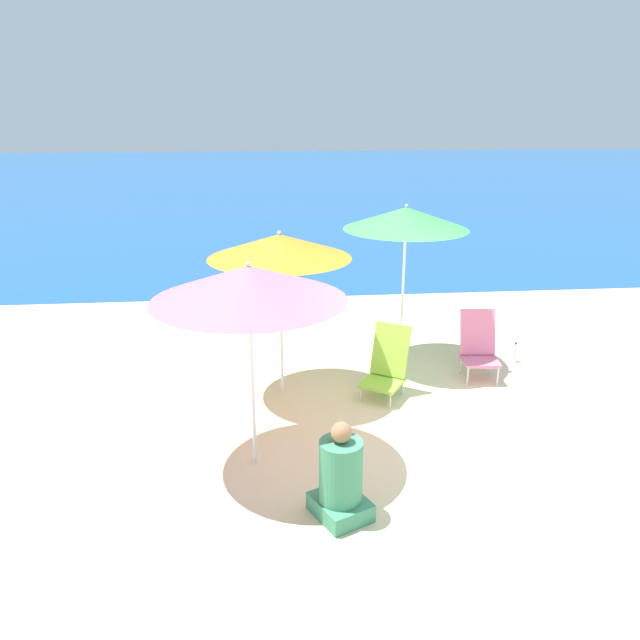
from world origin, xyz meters
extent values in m
plane|color=beige|center=(0.00, 0.00, 0.00)|extent=(60.00, 60.00, 0.00)
cube|color=#1E5699|center=(0.00, 25.59, 0.00)|extent=(60.00, 40.00, 0.01)
cylinder|color=white|center=(-2.00, 1.62, 0.84)|extent=(0.04, 0.04, 1.67)
cone|color=orange|center=(-2.00, 1.62, 1.81)|extent=(1.64, 1.64, 0.27)
sphere|color=white|center=(-2.00, 1.62, 1.96)|extent=(0.04, 0.04, 0.04)
cylinder|color=white|center=(-0.36, 2.43, 0.91)|extent=(0.04, 0.04, 1.82)
cone|color=#47B756|center=(-0.36, 2.43, 1.96)|extent=(1.60, 1.60, 0.28)
sphere|color=white|center=(-0.36, 2.43, 2.12)|extent=(0.04, 0.04, 0.04)
cylinder|color=white|center=(-2.32, 0.04, 0.83)|extent=(0.04, 0.04, 1.66)
cone|color=pink|center=(-2.32, 0.04, 1.82)|extent=(1.78, 1.78, 0.32)
sphere|color=white|center=(-2.32, 0.04, 2.00)|extent=(0.04, 0.04, 0.04)
cylinder|color=silver|center=(-1.09, 1.26, 0.09)|extent=(0.02, 0.02, 0.19)
cylinder|color=silver|center=(-0.78, 1.06, 0.09)|extent=(0.02, 0.02, 0.19)
cylinder|color=silver|center=(-0.87, 1.60, 0.09)|extent=(0.02, 0.02, 0.19)
cylinder|color=silver|center=(-0.56, 1.40, 0.09)|extent=(0.02, 0.02, 0.19)
cube|color=#8ECC3D|center=(-0.82, 1.33, 0.20)|extent=(0.63, 0.64, 0.04)
cube|color=#8ECC3D|center=(-0.69, 1.53, 0.54)|extent=(0.48, 0.41, 0.62)
cylinder|color=silver|center=(0.30, 1.57, 0.12)|extent=(0.02, 0.02, 0.24)
cylinder|color=silver|center=(0.68, 1.54, 0.12)|extent=(0.02, 0.02, 0.24)
cylinder|color=silver|center=(0.34, 1.94, 0.12)|extent=(0.02, 0.02, 0.24)
cylinder|color=silver|center=(0.71, 1.91, 0.12)|extent=(0.02, 0.02, 0.24)
cube|color=pink|center=(0.51, 1.74, 0.26)|extent=(0.48, 0.48, 0.04)
cube|color=pink|center=(0.53, 1.96, 0.57)|extent=(0.46, 0.26, 0.57)
cube|color=#3F8C66|center=(-1.60, -0.86, 0.08)|extent=(0.57, 0.60, 0.16)
cylinder|color=#3F8C66|center=(-1.60, -0.86, 0.43)|extent=(0.37, 0.37, 0.55)
sphere|color=#9E704C|center=(-1.60, -0.86, 0.79)|extent=(0.17, 0.17, 0.17)
cylinder|color=silver|center=(1.19, 2.26, 0.10)|extent=(0.06, 0.06, 0.20)
cylinder|color=silver|center=(1.19, 2.26, 0.23)|extent=(0.03, 0.03, 0.07)
cylinder|color=black|center=(1.19, 2.26, 0.27)|extent=(0.03, 0.03, 0.02)
camera|label=1|loc=(-2.21, -5.31, 3.29)|focal=35.00mm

